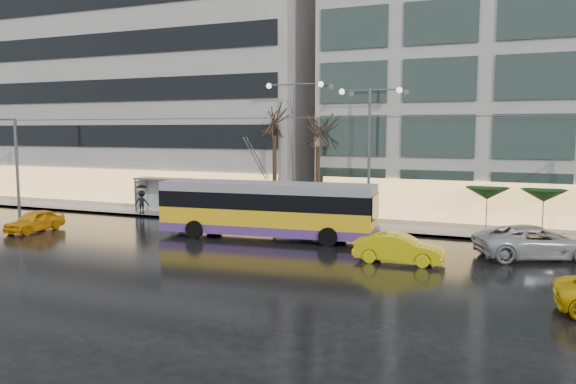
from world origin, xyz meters
The scene contains 19 objects.
ground centered at (0.00, 0.00, 0.00)m, with size 140.00×140.00×0.00m, color black.
sidewalk centered at (2.00, 14.00, 0.07)m, with size 80.00×10.00×0.15m, color gray.
kerb centered at (2.00, 9.05, 0.07)m, with size 80.00×0.10×0.15m, color slate.
building_left centered at (-16.00, 19.00, 11.15)m, with size 34.00×14.00×22.00m, color #A4A19D.
trolleybus centered at (2.51, 5.30, 1.55)m, with size 12.53×5.12×5.73m.
catenary centered at (1.00, 7.94, 4.25)m, with size 42.24×5.12×7.00m.
bus_shelter centered at (-8.38, 10.69, 1.96)m, with size 4.20×1.60×2.51m.
street_lamp_near centered at (2.00, 10.80, 5.99)m, with size 3.96×0.36×9.03m.
street_lamp_far centered at (7.00, 10.80, 5.71)m, with size 3.96×0.36×8.53m.
tree_a centered at (0.50, 11.00, 7.09)m, with size 3.20×3.20×8.40m.
tree_b centered at (3.50, 11.20, 6.40)m, with size 3.20×3.20×7.70m.
parasol_a centered at (14.00, 11.00, 2.45)m, with size 2.50×2.50×2.65m.
parasol_b centered at (17.00, 11.00, 2.45)m, with size 2.50×2.50×2.65m.
taxi_a centered at (-11.35, 1.83, 0.64)m, with size 1.51×3.76×1.28m, color orange.
taxi_b centered at (10.65, 2.17, 0.68)m, with size 1.43×4.11×1.36m, color yellow.
sedan_silver centered at (16.55, 5.57, 0.79)m, with size 2.62×5.68×1.58m, color #ACACB0.
pedestrian_a centered at (-6.59, 10.57, 1.60)m, with size 0.97×0.99×2.19m.
pedestrian_b centered at (-6.40, 11.49, 1.03)m, with size 1.07×0.98×1.76m.
pedestrian_c centered at (-9.15, 9.40, 1.26)m, with size 1.19×0.97×2.11m.
Camera 1 is at (15.59, -23.34, 6.12)m, focal length 35.00 mm.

